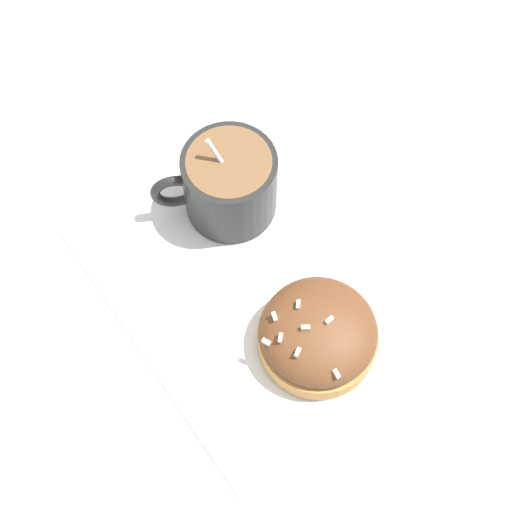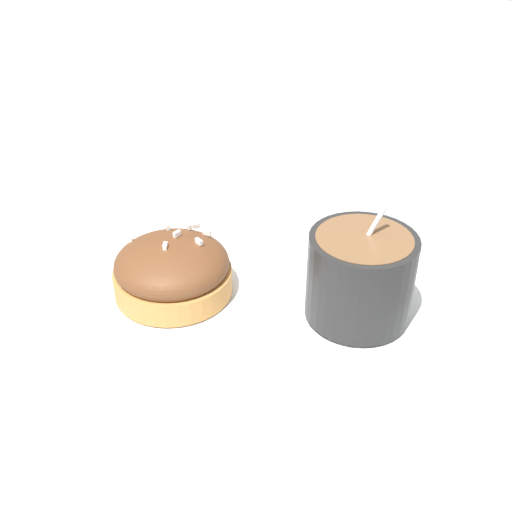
{
  "view_description": "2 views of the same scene",
  "coord_description": "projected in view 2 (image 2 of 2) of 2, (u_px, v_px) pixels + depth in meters",
  "views": [
    {
      "loc": [
        0.23,
        -0.14,
        0.58
      ],
      "look_at": [
        -0.0,
        -0.01,
        0.04
      ],
      "focal_mm": 50.0,
      "sensor_mm": 36.0,
      "label": 1
    },
    {
      "loc": [
        -0.07,
        0.39,
        0.31
      ],
      "look_at": [
        0.01,
        -0.01,
        0.04
      ],
      "focal_mm": 42.0,
      "sensor_mm": 36.0,
      "label": 2
    }
  ],
  "objects": [
    {
      "name": "coffee_cup",
      "position": [
        361.0,
        271.0,
        0.47
      ],
      "size": [
        0.08,
        0.11,
        0.1
      ],
      "color": "black",
      "rests_on": "paper_napkin"
    },
    {
      "name": "paper_napkin",
      "position": [
        264.0,
        303.0,
        0.5
      ],
      "size": [
        0.32,
        0.3,
        0.0
      ],
      "color": "white",
      "rests_on": "ground_plane"
    },
    {
      "name": "ground_plane",
      "position": [
        264.0,
        304.0,
        0.5
      ],
      "size": [
        3.0,
        3.0,
        0.0
      ],
      "primitive_type": "plane",
      "color": "#B2B2B7"
    },
    {
      "name": "frosted_pastry",
      "position": [
        174.0,
        267.0,
        0.51
      ],
      "size": [
        0.1,
        0.1,
        0.05
      ],
      "color": "#C18442",
      "rests_on": "paper_napkin"
    }
  ]
}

